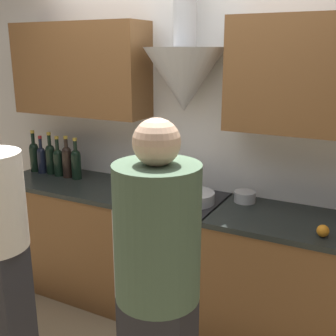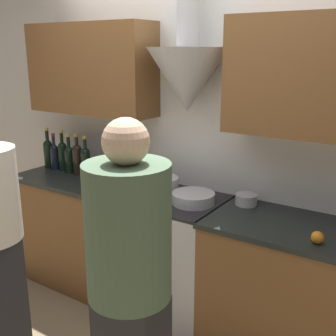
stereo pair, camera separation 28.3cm
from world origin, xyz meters
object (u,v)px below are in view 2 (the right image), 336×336
(person_foreground_right, at_px, (130,295))
(orange_fruit, at_px, (317,238))
(wine_bottle_3, at_px, (69,158))
(wine_bottle_5, at_px, (86,160))
(wine_bottle_0, at_px, (48,152))
(mixing_bowl, at_px, (193,198))
(stove_range, at_px, (176,257))
(wine_bottle_2, at_px, (63,154))
(wine_bottle_4, at_px, (77,158))
(saucepan, at_px, (246,199))
(stock_pot, at_px, (161,185))
(wine_bottle_1, at_px, (54,155))

(person_foreground_right, bearing_deg, orange_fruit, 61.07)
(wine_bottle_3, relative_size, person_foreground_right, 0.20)
(wine_bottle_5, bearing_deg, person_foreground_right, -40.29)
(wine_bottle_0, relative_size, mixing_bowl, 1.21)
(stove_range, relative_size, wine_bottle_2, 2.61)
(stove_range, xyz_separation_m, mixing_bowl, (0.15, -0.01, 0.50))
(wine_bottle_0, xyz_separation_m, wine_bottle_4, (0.37, -0.01, 0.00))
(wine_bottle_3, relative_size, saucepan, 2.26)
(orange_fruit, bearing_deg, stock_pot, 169.53)
(stock_pot, xyz_separation_m, orange_fruit, (1.18, -0.22, -0.03))
(wine_bottle_2, bearing_deg, wine_bottle_4, -4.58)
(orange_fruit, bearing_deg, wine_bottle_4, 173.33)
(wine_bottle_3, height_order, stock_pot, wine_bottle_3)
(wine_bottle_3, height_order, wine_bottle_4, wine_bottle_4)
(mixing_bowl, relative_size, person_foreground_right, 0.17)
(wine_bottle_1, distance_m, saucepan, 1.77)
(wine_bottle_1, xyz_separation_m, wine_bottle_5, (0.37, -0.00, 0.01))
(wine_bottle_0, bearing_deg, stove_range, -2.93)
(wine_bottle_0, height_order, mixing_bowl, wine_bottle_0)
(mixing_bowl, bearing_deg, saucepan, 29.80)
(wine_bottle_5, bearing_deg, wine_bottle_4, 178.69)
(person_foreground_right, bearing_deg, wine_bottle_2, 144.45)
(mixing_bowl, bearing_deg, person_foreground_right, -73.12)
(wine_bottle_5, height_order, stock_pot, wine_bottle_5)
(wine_bottle_1, bearing_deg, person_foreground_right, -33.87)
(wine_bottle_4, bearing_deg, wine_bottle_3, -179.12)
(wine_bottle_2, distance_m, orange_fruit, 2.25)
(wine_bottle_2, bearing_deg, wine_bottle_0, -179.23)
(wine_bottle_1, bearing_deg, wine_bottle_2, 10.61)
(stock_pot, bearing_deg, wine_bottle_4, 178.56)
(orange_fruit, bearing_deg, mixing_bowl, 169.22)
(wine_bottle_0, height_order, wine_bottle_4, wine_bottle_0)
(wine_bottle_1, bearing_deg, saucepan, 3.48)
(wine_bottle_4, bearing_deg, wine_bottle_0, 178.01)
(wine_bottle_4, relative_size, mixing_bowl, 1.17)
(wine_bottle_3, xyz_separation_m, wine_bottle_5, (0.19, -0.00, 0.01))
(wine_bottle_0, relative_size, wine_bottle_3, 1.06)
(mixing_bowl, bearing_deg, stove_range, 174.65)
(wine_bottle_3, bearing_deg, wine_bottle_0, 177.04)
(wine_bottle_0, distance_m, wine_bottle_5, 0.47)
(wine_bottle_1, relative_size, wine_bottle_3, 0.96)
(wine_bottle_5, height_order, mixing_bowl, wine_bottle_5)
(wine_bottle_4, xyz_separation_m, person_foreground_right, (1.51, -1.20, -0.14))
(wine_bottle_5, bearing_deg, stock_pot, -1.45)
(wine_bottle_2, distance_m, wine_bottle_5, 0.29)
(stock_pot, relative_size, orange_fruit, 3.67)
(stove_range, bearing_deg, saucepan, 19.60)
(stove_range, height_order, wine_bottle_5, wine_bottle_5)
(orange_fruit, bearing_deg, wine_bottle_2, 173.51)
(wine_bottle_0, relative_size, wine_bottle_1, 1.11)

